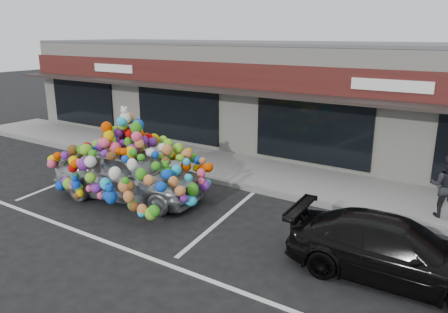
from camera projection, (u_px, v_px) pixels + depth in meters
The scene contains 10 objects.
ground at pixel (137, 200), 12.63m from camera, with size 90.00×90.00×0.00m, color black.
shop_building at pixel (275, 93), 18.79m from camera, with size 24.00×7.20×4.31m.
sidewalk at pixel (216, 165), 15.81m from camera, with size 26.00×3.00×0.15m, color gray.
kerb at pixel (191, 175), 14.61m from camera, with size 26.00×0.18×0.16m, color slate.
parking_stripe_left at pixel (72, 179), 14.50m from camera, with size 0.12×4.40×0.01m, color silver.
parking_stripe_mid at pixel (221, 220), 11.29m from camera, with size 0.12×4.40×0.01m, color silver.
lane_line at pixel (129, 250), 9.72m from camera, with size 14.00×0.12×0.01m, color silver.
toy_car at pixel (129, 168), 12.55m from camera, with size 3.21×5.02×2.77m.
black_sedan at pixel (394, 250), 8.47m from camera, with size 4.15×1.69×1.20m, color black.
pedestrian_b at pixel (446, 186), 10.94m from camera, with size 0.78×0.61×1.61m, color black.
Camera 1 is at (8.65, -8.41, 4.66)m, focal length 35.00 mm.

